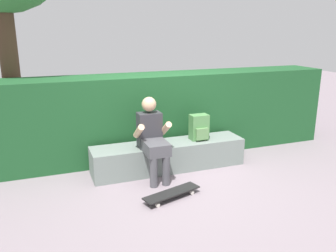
% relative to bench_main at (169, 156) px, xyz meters
% --- Properties ---
extents(ground_plane, '(24.00, 24.00, 0.00)m').
position_rel_bench_main_xyz_m(ground_plane, '(0.00, -0.41, -0.21)').
color(ground_plane, gray).
extents(bench_main, '(2.38, 0.51, 0.43)m').
position_rel_bench_main_xyz_m(bench_main, '(0.00, 0.00, 0.00)').
color(bench_main, slate).
rests_on(bench_main, ground).
extents(person_skater, '(0.49, 0.62, 1.18)m').
position_rel_bench_main_xyz_m(person_skater, '(-0.33, -0.22, 0.42)').
color(person_skater, '#333338').
rests_on(person_skater, ground).
extents(skateboard_near_person, '(0.82, 0.43, 0.09)m').
position_rel_bench_main_xyz_m(skateboard_near_person, '(-0.31, -0.95, -0.14)').
color(skateboard_near_person, black).
rests_on(skateboard_near_person, ground).
extents(backpack_on_bench, '(0.28, 0.23, 0.40)m').
position_rel_bench_main_xyz_m(backpack_on_bench, '(0.50, -0.01, 0.41)').
color(backpack_on_bench, '#51894C').
rests_on(backpack_on_bench, bench_main).
extents(hedge_row, '(5.89, 0.75, 1.39)m').
position_rel_bench_main_xyz_m(hedge_row, '(0.24, 0.74, 0.48)').
color(hedge_row, '#1B4E26').
rests_on(hedge_row, ground).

